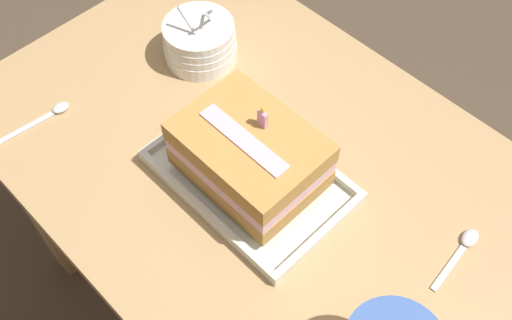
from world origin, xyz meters
name	(u,v)px	position (x,y,z in m)	size (l,w,h in m)	color
ground_plane	(260,308)	(0.00, 0.00, 0.00)	(8.00, 8.00, 0.00)	#4C3D2D
dining_table	(261,194)	(0.00, 0.00, 0.60)	(1.07, 0.70, 0.72)	tan
foil_tray	(250,177)	(0.01, -0.04, 0.73)	(0.33, 0.22, 0.02)	silver
birthday_cake	(250,154)	(0.01, -0.04, 0.79)	(0.23, 0.17, 0.15)	#BA8642
bowl_stack	(200,41)	(-0.26, 0.09, 0.76)	(0.14, 0.14, 0.14)	white
serving_spoon_near_tray	(466,244)	(0.34, 0.11, 0.72)	(0.03, 0.13, 0.01)	silver
serving_spoon_by_bowls	(51,113)	(-0.35, -0.21, 0.72)	(0.03, 0.15, 0.01)	silver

